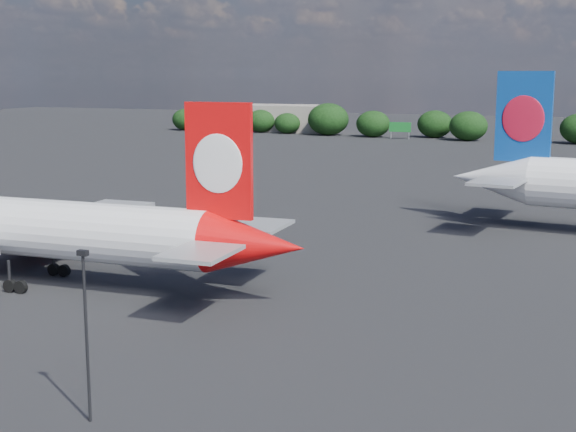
% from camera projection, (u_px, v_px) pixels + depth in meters
% --- Properties ---
extents(ground, '(500.00, 500.00, 0.00)m').
position_uv_depth(ground, '(313.00, 209.00, 105.51)').
color(ground, black).
rests_on(ground, ground).
extents(qantas_airliner, '(47.30, 44.93, 15.46)m').
position_uv_depth(qantas_airliner, '(27.00, 229.00, 67.15)').
color(qantas_airliner, white).
rests_on(qantas_airliner, ground).
extents(apron_lamp_post, '(0.55, 0.30, 8.97)m').
position_uv_depth(apron_lamp_post, '(86.00, 325.00, 40.09)').
color(apron_lamp_post, black).
rests_on(apron_lamp_post, ground).
extents(terminal_building, '(42.00, 16.00, 8.00)m').
position_uv_depth(terminal_building, '(265.00, 118.00, 249.31)').
color(terminal_building, gray).
rests_on(terminal_building, ground).
extents(highway_sign, '(6.00, 0.30, 4.50)m').
position_uv_depth(highway_sign, '(400.00, 127.00, 217.40)').
color(highway_sign, '#167027').
rests_on(highway_sign, ground).
extents(billboard_yellow, '(5.00, 0.30, 5.50)m').
position_uv_depth(billboard_yellow, '(517.00, 126.00, 211.58)').
color(billboard_yellow, '#ECA515').
rests_on(billboard_yellow, ground).
extents(horizon_treeline, '(202.78, 15.31, 9.20)m').
position_uv_depth(horizon_treeline, '(521.00, 126.00, 209.84)').
color(horizon_treeline, black).
rests_on(horizon_treeline, ground).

